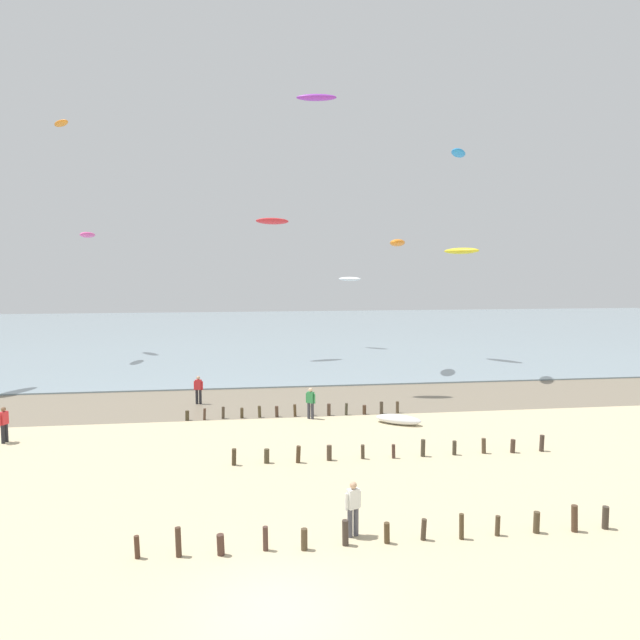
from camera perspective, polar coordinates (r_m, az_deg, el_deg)
The scene contains 19 objects.
ground_plane at distance 15.36m, azimuth -4.33°, elevation -26.80°, with size 160.00×160.00×0.00m, color #C6B58C.
wet_sand_strip at distance 35.63m, azimuth -6.41°, elevation -8.09°, with size 120.00×7.96×0.01m, color #7A6D59.
sea at distance 74.11m, azimuth -7.11°, elevation -1.20°, with size 160.00×70.00×0.10m, color #7F939E.
groyne_near at distance 18.27m, azimuth 7.54°, elevation -20.08°, with size 14.39×0.33×0.85m.
groyne_mid at distance 25.50m, azimuth 7.32°, elevation -12.71°, with size 13.81×0.37×0.75m.
groyne_far at distance 32.04m, azimuth -1.93°, elevation -9.00°, with size 11.82×0.33×0.69m.
person_nearest_camera at distance 30.94m, azimuth -28.89°, elevation -9.00°, with size 0.33×0.54×1.71m.
person_mid_beach at distance 18.30m, azimuth 3.31°, elevation -18.06°, with size 0.53×0.35×1.71m.
person_by_waterline at distance 35.47m, azimuth -11.99°, elevation -6.72°, with size 0.55×0.30×1.71m.
person_left_flank at distance 31.37m, azimuth -0.94°, elevation -8.16°, with size 0.49×0.38×1.71m.
grounded_kite at distance 30.80m, azimuth 7.80°, elevation -9.75°, with size 2.44×0.88×0.49m, color white.
kite_aloft_0 at distance 51.43m, azimuth -4.76°, elevation 9.77°, with size 3.02×0.97×0.48m, color red.
kite_aloft_1 at distance 45.35m, azimuth 7.71°, elevation 7.62°, with size 3.31×1.06×0.53m, color orange.
kite_aloft_2 at distance 58.34m, azimuth 2.96°, elevation 4.10°, with size 2.52×0.81×0.40m, color white.
kite_aloft_4 at distance 44.69m, azimuth 13.60°, elevation 15.83°, with size 2.75×0.88×0.44m, color #2384D1.
kite_aloft_5 at distance 39.08m, azimuth -0.36°, elevation 21.24°, with size 2.57×0.82×0.41m, color purple.
kite_aloft_6 at distance 62.52m, azimuth -24.33°, elevation 17.39°, with size 2.82×0.90×0.45m, color orange.
kite_aloft_7 at distance 52.04m, azimuth 13.87°, elevation 6.69°, with size 3.45×1.10×0.55m, color yellow.
kite_aloft_8 at distance 53.79m, azimuth -22.10°, elevation 7.85°, with size 2.73×0.87×0.44m, color #E54C99.
Camera 1 is at (-0.72, -13.02, 8.11)m, focal length 32.20 mm.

